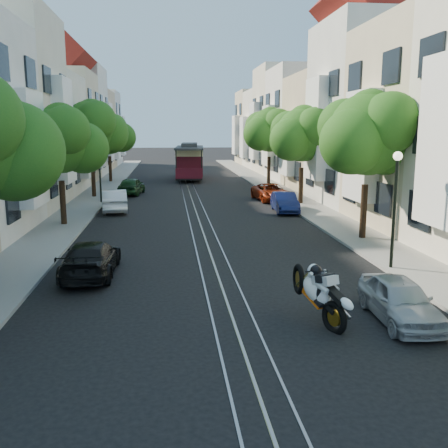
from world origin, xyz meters
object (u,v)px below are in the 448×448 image
object	(u,v)px
tree_w_c	(92,129)
lamp_east	(396,193)
tree_w_d	(109,134)
cable_car	(190,160)
parked_car_e_mid	(285,202)
parked_car_e_near	(400,300)
parked_car_w_mid	(115,200)
tree_e_c	(303,136)
tree_e_d	(270,131)
tree_w_b	(60,142)
lamp_west	(99,162)
parked_car_w_near	(91,258)
tree_e_b	(369,136)
parked_car_w_far	(131,186)
sportbike_rider	(319,291)
parked_car_e_far	(271,192)

from	to	relation	value
tree_w_c	lamp_east	xyz separation A→B (m)	(13.44, -20.98, -2.22)
tree_w_d	cable_car	world-z (taller)	tree_w_d
cable_car	parked_car_e_mid	bearing A→B (deg)	-73.28
parked_car_e_near	tree_w_d	bearing A→B (deg)	109.88
lamp_east	parked_car_w_mid	distance (m)	18.59
tree_e_c	tree_e_d	size ratio (longest dim) A/B	0.95
tree_w_b	lamp_west	distance (m)	8.22
tree_w_d	parked_car_w_near	distance (m)	31.81
parked_car_w_near	tree_e_b	bearing A→B (deg)	-158.23
parked_car_w_mid	parked_car_e_near	bearing A→B (deg)	109.45
lamp_east	parked_car_w_far	world-z (taller)	lamp_east
parked_car_w_near	parked_car_w_far	size ratio (longest dim) A/B	1.07
tree_w_d	parked_car_e_mid	world-z (taller)	tree_w_d
tree_e_c	parked_car_w_mid	size ratio (longest dim) A/B	1.57
cable_car	parked_car_e_near	world-z (taller)	cable_car
lamp_east	sportbike_rider	bearing A→B (deg)	-131.91
tree_w_b	tree_w_c	size ratio (longest dim) A/B	0.88
tree_w_c	parked_car_w_mid	bearing A→B (deg)	-71.72
tree_e_b	tree_w_d	world-z (taller)	tree_e_b
tree_w_c	parked_car_e_mid	size ratio (longest dim) A/B	1.92
tree_e_d	tree_e_b	bearing A→B (deg)	-90.00
sportbike_rider	lamp_east	bearing A→B (deg)	25.76
parked_car_e_far	parked_car_w_mid	distance (m)	11.20
tree_e_d	parked_car_w_mid	world-z (taller)	tree_e_d
tree_e_b	parked_car_e_near	world-z (taller)	tree_e_b
cable_car	parked_car_w_near	xyz separation A→B (m)	(-4.90, -33.70, -1.36)
tree_e_d	parked_car_w_mid	bearing A→B (deg)	-134.76
cable_car	parked_car_e_mid	xyz separation A→B (m)	(4.93, -21.13, -1.37)
lamp_east	tree_e_d	bearing A→B (deg)	87.96
parked_car_w_near	parked_car_w_far	distance (m)	22.17
tree_w_d	cable_car	bearing A→B (deg)	16.50
parked_car_e_far	parked_car_w_far	xyz separation A→B (m)	(-10.16, 4.60, 0.07)
tree_e_c	tree_e_d	distance (m)	11.00
lamp_east	parked_car_e_far	xyz separation A→B (m)	(-0.70, 18.11, -2.24)
tree_w_c	parked_car_e_near	distance (m)	28.47
parked_car_w_near	tree_w_c	bearing A→B (deg)	-81.44
tree_e_c	parked_car_w_near	world-z (taller)	tree_e_c
tree_e_c	sportbike_rider	size ratio (longest dim) A/B	2.87
tree_e_d	lamp_east	xyz separation A→B (m)	(-0.96, -26.98, -2.02)
lamp_east	sportbike_rider	xyz separation A→B (m)	(-4.09, -4.56, -1.97)
tree_w_d	parked_car_e_far	world-z (taller)	tree_w_d
parked_car_e_far	parked_car_w_near	distance (m)	20.22
cable_car	parked_car_w_near	bearing A→B (deg)	-94.67
lamp_east	parked_car_w_near	bearing A→B (deg)	177.13
tree_w_b	tree_w_d	xyz separation A→B (m)	(0.00, 22.00, 0.20)
tree_w_b	parked_car_w_near	world-z (taller)	tree_w_b
lamp_west	tree_e_d	bearing A→B (deg)	33.50
tree_e_b	tree_e_c	size ratio (longest dim) A/B	1.03
tree_e_c	parked_car_e_mid	bearing A→B (deg)	-122.55
tree_w_d	parked_car_w_mid	bearing A→B (deg)	-83.08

